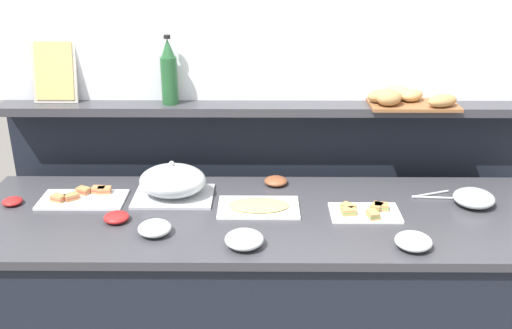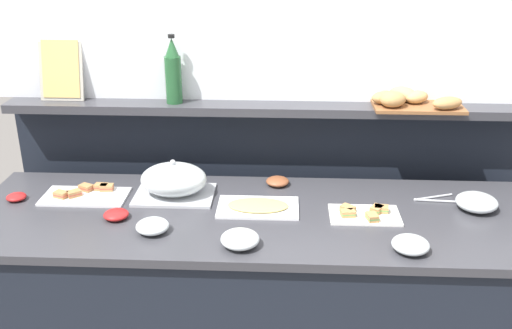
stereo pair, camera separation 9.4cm
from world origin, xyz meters
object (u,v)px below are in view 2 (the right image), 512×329
at_px(sandwich_platter_rear, 365,214).
at_px(wine_bottle_green, 173,73).
at_px(condiment_bowl_dark, 278,181).
at_px(framed_picture, 61,69).
at_px(sandwich_platter_side, 85,195).
at_px(bread_basket, 410,100).
at_px(glass_bowl_large, 153,227).
at_px(glass_bowl_small, 410,245).
at_px(glass_bowl_medium, 240,240).
at_px(glass_bowl_extra, 477,203).
at_px(serving_tongs, 434,199).
at_px(condiment_bowl_red, 16,197).
at_px(cold_cuts_platter, 258,207).
at_px(serving_cloche, 174,181).
at_px(condiment_bowl_teal, 116,215).

distance_m(sandwich_platter_rear, wine_bottle_green, 1.07).
xyz_separation_m(condiment_bowl_dark, framed_picture, (-1.02, 0.23, 0.45)).
distance_m(sandwich_platter_side, bread_basket, 1.50).
relative_size(sandwich_platter_side, framed_picture, 1.24).
bearing_deg(glass_bowl_large, glass_bowl_small, -5.65).
xyz_separation_m(glass_bowl_medium, glass_bowl_extra, (0.95, 0.34, 0.00)).
distance_m(serving_tongs, framed_picture, 1.79).
height_order(glass_bowl_extra, wine_bottle_green, wine_bottle_green).
bearing_deg(glass_bowl_large, condiment_bowl_red, 158.79).
bearing_deg(cold_cuts_platter, serving_cloche, 164.43).
bearing_deg(glass_bowl_medium, glass_bowl_large, 165.59).
height_order(serving_cloche, serving_tongs, serving_cloche).
bearing_deg(glass_bowl_medium, sandwich_platter_side, 151.26).
relative_size(serving_cloche, condiment_bowl_teal, 3.36).
xyz_separation_m(sandwich_platter_side, glass_bowl_medium, (0.70, -0.38, 0.02)).
distance_m(sandwich_platter_rear, glass_bowl_extra, 0.48).
relative_size(glass_bowl_small, bread_basket, 0.32).
bearing_deg(condiment_bowl_dark, condiment_bowl_red, -169.30).
bearing_deg(cold_cuts_platter, glass_bowl_large, -150.94).
bearing_deg(sandwich_platter_rear, serving_cloche, 169.31).
bearing_deg(wine_bottle_green, glass_bowl_medium, -64.22).
height_order(cold_cuts_platter, glass_bowl_large, glass_bowl_large).
distance_m(sandwich_platter_side, serving_tongs, 1.50).
distance_m(cold_cuts_platter, wine_bottle_green, 0.75).
bearing_deg(wine_bottle_green, condiment_bowl_teal, -105.73).
distance_m(sandwich_platter_rear, condiment_bowl_teal, 1.00).
bearing_deg(condiment_bowl_teal, framed_picture, 122.96).
xyz_separation_m(sandwich_platter_rear, glass_bowl_medium, (-0.49, -0.26, 0.01)).
bearing_deg(condiment_bowl_teal, cold_cuts_platter, 11.65).
height_order(wine_bottle_green, bread_basket, wine_bottle_green).
bearing_deg(condiment_bowl_red, serving_tongs, 2.80).
height_order(condiment_bowl_dark, framed_picture, framed_picture).
relative_size(condiment_bowl_red, framed_picture, 0.28).
bearing_deg(condiment_bowl_teal, glass_bowl_medium, -20.41).
bearing_deg(glass_bowl_medium, sandwich_platter_rear, 27.97).
distance_m(sandwich_platter_side, condiment_bowl_dark, 0.85).
bearing_deg(cold_cuts_platter, sandwich_platter_side, 174.14).
height_order(sandwich_platter_side, wine_bottle_green, wine_bottle_green).
bearing_deg(wine_bottle_green, sandwich_platter_rear, -29.77).
bearing_deg(condiment_bowl_teal, bread_basket, 23.26).
xyz_separation_m(serving_cloche, glass_bowl_medium, (0.32, -0.41, -0.05)).
relative_size(serving_cloche, condiment_bowl_red, 4.08).
height_order(serving_cloche, condiment_bowl_dark, serving_cloche).
bearing_deg(framed_picture, glass_bowl_small, -27.41).
height_order(glass_bowl_small, wine_bottle_green, wine_bottle_green).
distance_m(sandwich_platter_side, serving_cloche, 0.39).
distance_m(serving_cloche, serving_tongs, 1.12).
bearing_deg(glass_bowl_large, glass_bowl_extra, 11.18).
distance_m(sandwich_platter_rear, bread_basket, 0.62).
bearing_deg(framed_picture, glass_bowl_extra, -13.15).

